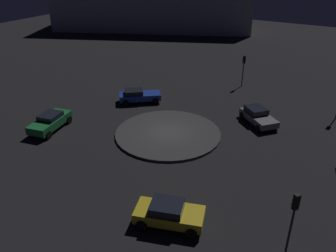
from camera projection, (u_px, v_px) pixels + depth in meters
ground_plane at (168, 134)px, 30.49m from camera, size 117.16×117.16×0.00m
roundabout_island at (168, 133)px, 30.45m from camera, size 9.30×9.30×0.20m
car_blue at (139, 96)px, 36.63m from camera, size 4.05×4.47×1.42m
car_yellow at (169, 213)px, 20.22m from camera, size 3.03×4.42×1.49m
car_green at (50, 121)px, 31.04m from camera, size 4.68×2.79×1.48m
car_grey at (258, 116)px, 32.20m from camera, size 4.04×4.25×1.41m
traffic_light_east at (244, 65)px, 40.04m from camera, size 0.37×0.32×3.70m
traffic_light_southwest at (293, 213)px, 17.21m from camera, size 0.37×0.40×4.01m
store_building at (154, 4)px, 70.73m from camera, size 29.23×41.41×9.42m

